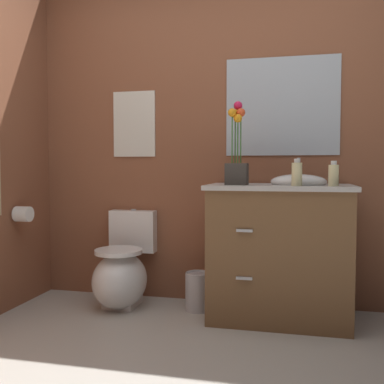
% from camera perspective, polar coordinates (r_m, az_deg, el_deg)
% --- Properties ---
extents(wall_back, '(4.67, 0.05, 2.50)m').
position_cam_1_polar(wall_back, '(3.31, 8.61, 7.25)').
color(wall_back, brown).
rests_on(wall_back, ground_plane).
extents(toilet, '(0.38, 0.59, 0.69)m').
position_cam_1_polar(toilet, '(3.32, -8.96, -10.25)').
color(toilet, white).
rests_on(toilet, ground_plane).
extents(vanity_cabinet, '(0.94, 0.56, 1.08)m').
position_cam_1_polar(vanity_cabinet, '(3.02, 11.18, -7.40)').
color(vanity_cabinet, brown).
rests_on(vanity_cabinet, ground_plane).
extents(flower_vase, '(0.14, 0.14, 0.54)m').
position_cam_1_polar(flower_vase, '(2.90, 5.78, 4.29)').
color(flower_vase, '#38332D').
rests_on(flower_vase, vanity_cabinet).
extents(soap_bottle, '(0.06, 0.06, 0.17)m').
position_cam_1_polar(soap_bottle, '(2.79, 13.34, 2.32)').
color(soap_bottle, beige).
rests_on(soap_bottle, vanity_cabinet).
extents(lotion_bottle, '(0.06, 0.06, 0.15)m').
position_cam_1_polar(lotion_bottle, '(2.81, 17.75, 2.12)').
color(lotion_bottle, beige).
rests_on(lotion_bottle, vanity_cabinet).
extents(trash_bin, '(0.18, 0.18, 0.27)m').
position_cam_1_polar(trash_bin, '(3.22, 0.78, -12.63)').
color(trash_bin, '#B7B7BC').
rests_on(trash_bin, ground_plane).
extents(wall_poster, '(0.34, 0.01, 0.50)m').
position_cam_1_polar(wall_poster, '(3.50, -7.45, 8.65)').
color(wall_poster, silver).
extents(wall_mirror, '(0.80, 0.01, 0.70)m').
position_cam_1_polar(wall_mirror, '(3.29, 11.50, 10.74)').
color(wall_mirror, '#B2BCC6').
extents(toilet_paper_roll, '(0.11, 0.11, 0.11)m').
position_cam_1_polar(toilet_paper_roll, '(3.39, -20.90, -2.66)').
color(toilet_paper_roll, white).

